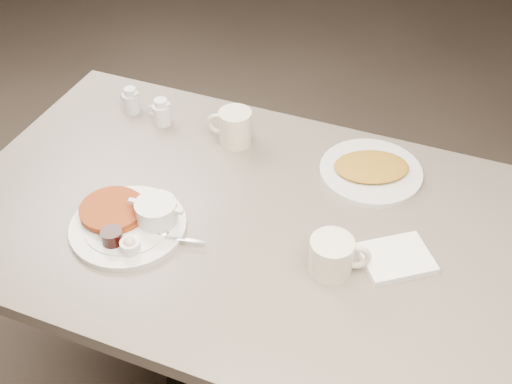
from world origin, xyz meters
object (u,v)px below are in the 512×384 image
at_px(creamer_left, 162,112).
at_px(creamer_right, 131,101).
at_px(hash_plate, 371,170).
at_px(coffee_mug_near, 333,256).
at_px(diner_table, 253,264).
at_px(coffee_mug_far, 234,127).
at_px(main_plate, 131,220).

xyz_separation_m(creamer_left, creamer_right, (-0.11, 0.02, 0.00)).
bearing_deg(creamer_right, hash_plate, -1.55).
bearing_deg(creamer_left, creamer_right, 170.36).
bearing_deg(creamer_left, coffee_mug_near, -30.18).
bearing_deg(diner_table, coffee_mug_far, 121.51).
distance_m(coffee_mug_far, creamer_left, 0.23).
bearing_deg(diner_table, hash_plate, 50.27).
relative_size(main_plate, creamer_right, 4.40).
distance_m(diner_table, creamer_right, 0.62).
height_order(main_plate, hash_plate, main_plate).
xyz_separation_m(diner_table, creamer_right, (-0.51, 0.29, 0.21)).
height_order(diner_table, coffee_mug_near, coffee_mug_near).
height_order(coffee_mug_far, creamer_left, coffee_mug_far).
bearing_deg(diner_table, coffee_mug_near, -21.30).
height_order(creamer_left, creamer_right, same).
height_order(coffee_mug_near, creamer_left, coffee_mug_near).
bearing_deg(coffee_mug_far, main_plate, -103.40).
height_order(creamer_right, hash_plate, creamer_right).
bearing_deg(hash_plate, main_plate, -140.04).
bearing_deg(hash_plate, creamer_right, 178.45).
bearing_deg(coffee_mug_near, creamer_right, 152.57).
height_order(main_plate, creamer_right, creamer_right).
bearing_deg(coffee_mug_near, creamer_left, 149.82).
height_order(diner_table, hash_plate, hash_plate).
relative_size(coffee_mug_near, hash_plate, 0.42).
height_order(coffee_mug_near, creamer_right, coffee_mug_near).
relative_size(coffee_mug_near, coffee_mug_far, 1.13).
distance_m(coffee_mug_far, creamer_right, 0.34).
bearing_deg(coffee_mug_far, hash_plate, 0.59).
bearing_deg(coffee_mug_near, main_plate, -174.44).
bearing_deg(main_plate, coffee_mug_far, 76.60).
height_order(coffee_mug_far, creamer_right, coffee_mug_far).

